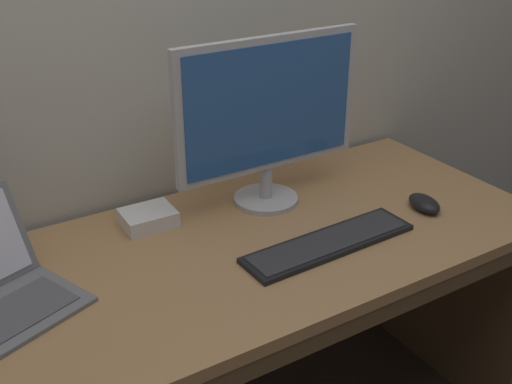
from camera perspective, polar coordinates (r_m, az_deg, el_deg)
The scene contains 5 objects.
desk at distance 1.71m, azimuth -2.54°, elevation -10.75°, with size 1.76×0.72×0.78m.
external_monitor at distance 1.72m, azimuth 1.16°, elevation 6.93°, with size 0.56×0.19×0.48m.
wired_keyboard at distance 1.63m, azimuth 6.61°, elevation -4.60°, with size 0.48×0.14×0.02m.
computer_mouse at distance 1.85m, azimuth 14.96°, elevation -0.98°, with size 0.07×0.11×0.04m, color black.
external_drive_box at distance 1.73m, azimuth -9.72°, elevation -2.30°, with size 0.14×0.11×0.04m, color silver.
Camera 1 is at (-0.65, -1.20, 1.63)m, focal length 44.24 mm.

